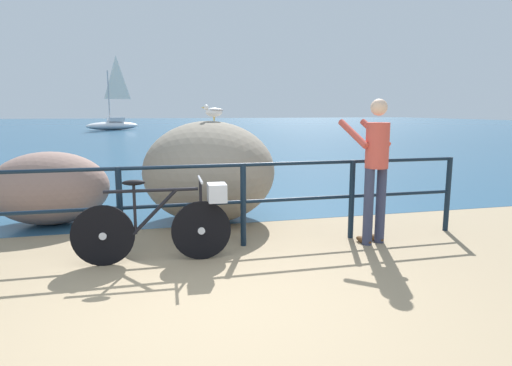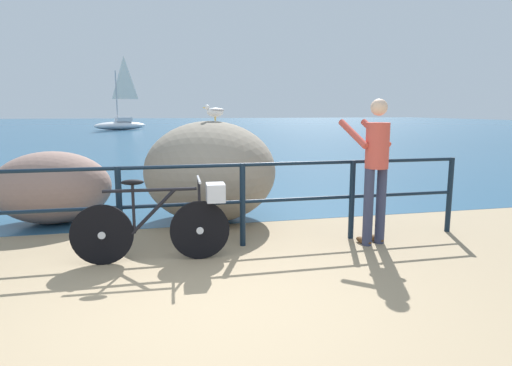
% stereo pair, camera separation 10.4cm
% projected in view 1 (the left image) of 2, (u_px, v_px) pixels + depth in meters
% --- Properties ---
extents(ground_plane, '(120.00, 120.00, 0.10)m').
position_uv_depth(ground_plane, '(155.00, 143.00, 22.85)').
color(ground_plane, '#937F60').
extents(sea_surface, '(120.00, 90.00, 0.01)m').
position_uv_depth(sea_surface, '(150.00, 125.00, 49.33)').
color(sea_surface, navy).
rests_on(sea_surface, ground_plane).
extents(promenade_railing, '(7.23, 0.07, 1.02)m').
position_uv_depth(promenade_railing, '(183.00, 198.00, 5.13)').
color(promenade_railing, black).
rests_on(promenade_railing, ground_plane).
extents(bicycle, '(1.70, 0.48, 0.92)m').
position_uv_depth(bicycle, '(167.00, 220.00, 4.76)').
color(bicycle, black).
rests_on(bicycle, ground_plane).
extents(person_at_railing, '(0.55, 0.68, 1.78)m').
position_uv_depth(person_at_railing, '(375.00, 164.00, 5.35)').
color(person_at_railing, '#333851').
rests_on(person_at_railing, ground_plane).
extents(breakwater_boulder_main, '(1.94, 1.91, 1.49)m').
position_uv_depth(breakwater_boulder_main, '(209.00, 172.00, 6.50)').
color(breakwater_boulder_main, gray).
rests_on(breakwater_boulder_main, ground).
extents(breakwater_boulder_left, '(1.66, 1.13, 1.06)m').
position_uv_depth(breakwater_boulder_left, '(50.00, 188.00, 6.35)').
color(breakwater_boulder_left, gray).
rests_on(breakwater_boulder_left, ground).
extents(seagull, '(0.34, 0.16, 0.23)m').
position_uv_depth(seagull, '(214.00, 111.00, 6.39)').
color(seagull, gold).
rests_on(seagull, breakwater_boulder_main).
extents(sailboat, '(4.57, 2.83, 6.16)m').
position_uv_depth(sailboat, '(113.00, 122.00, 37.00)').
color(sailboat, white).
rests_on(sailboat, sea_surface).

